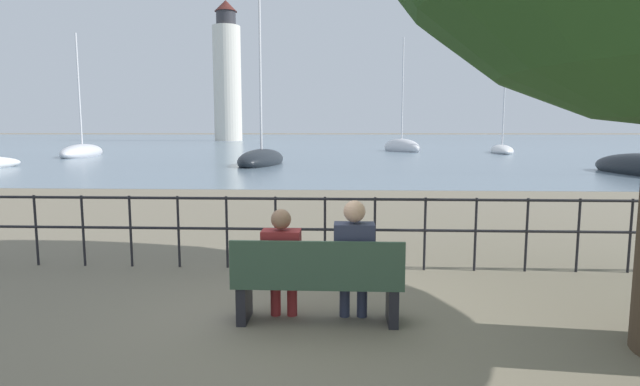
{
  "coord_description": "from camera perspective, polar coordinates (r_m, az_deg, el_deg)",
  "views": [
    {
      "loc": [
        0.26,
        -5.02,
        1.98
      ],
      "look_at": [
        0.0,
        0.5,
        1.29
      ],
      "focal_mm": 28.0,
      "sensor_mm": 36.0,
      "label": 1
    }
  ],
  "objects": [
    {
      "name": "ground_plane",
      "position": [
        5.4,
        -0.26,
        -14.43
      ],
      "size": [
        1000.0,
        1000.0,
        0.0
      ],
      "primitive_type": "plane",
      "color": "#7A705B"
    },
    {
      "name": "harbor_lighthouse",
      "position": [
        107.51,
        -10.56,
        12.96
      ],
      "size": [
        5.7,
        5.7,
        28.45
      ],
      "color": "silver",
      "rests_on": "ground_plane"
    },
    {
      "name": "sailboat_2",
      "position": [
        44.2,
        -25.51,
        4.22
      ],
      "size": [
        3.38,
        8.26,
        9.98
      ],
      "rotation": [
        0.0,
        0.0,
        0.18
      ],
      "color": "silver",
      "rests_on": "ground_plane"
    },
    {
      "name": "sailboat_5",
      "position": [
        50.15,
        9.29,
        5.18
      ],
      "size": [
        4.28,
        6.13,
        11.5
      ],
      "rotation": [
        0.0,
        0.0,
        0.43
      ],
      "color": "silver",
      "rests_on": "ground_plane"
    },
    {
      "name": "sailboat_0",
      "position": [
        48.9,
        20.07,
        4.61
      ],
      "size": [
        3.21,
        7.42,
        7.59
      ],
      "rotation": [
        0.0,
        0.0,
        -0.19
      ],
      "color": "white",
      "rests_on": "ground_plane"
    },
    {
      "name": "seated_person_left",
      "position": [
        5.24,
        -4.38,
        -7.56
      ],
      "size": [
        0.4,
        0.35,
        1.19
      ],
      "color": "maroon",
      "rests_on": "ground_plane"
    },
    {
      "name": "seated_person_right",
      "position": [
        5.19,
        3.91,
        -7.14
      ],
      "size": [
        0.41,
        0.35,
        1.29
      ],
      "color": "#2D3347",
      "rests_on": "ground_plane"
    },
    {
      "name": "sailboat_4",
      "position": [
        30.15,
        -6.7,
        3.89
      ],
      "size": [
        2.75,
        7.22,
        12.53
      ],
      "rotation": [
        0.0,
        0.0,
        -0.08
      ],
      "color": "black",
      "rests_on": "ground_plane"
    },
    {
      "name": "park_bench",
      "position": [
        5.2,
        -0.3,
        -10.26
      ],
      "size": [
        1.75,
        0.45,
        0.9
      ],
      "color": "#334C38",
      "rests_on": "ground_plane"
    },
    {
      "name": "harbor_water",
      "position": [
        166.76,
        2.62,
        6.38
      ],
      "size": [
        600.0,
        300.0,
        0.01
      ],
      "color": "slate",
      "rests_on": "ground_plane"
    },
    {
      "name": "promenade_railing",
      "position": [
        7.15,
        0.57,
        -3.28
      ],
      "size": [
        14.28,
        0.04,
        1.05
      ],
      "color": "black",
      "rests_on": "ground_plane"
    }
  ]
}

